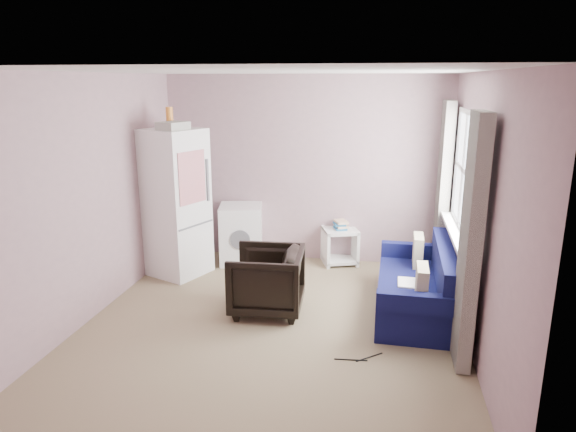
# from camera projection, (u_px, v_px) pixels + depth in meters

# --- Properties ---
(room) EXTENTS (3.84, 4.24, 2.54)m
(room) POSITION_uv_depth(u_px,v_px,m) (274.00, 206.00, 4.91)
(room) COLOR #917E5F
(room) RESTS_ON ground
(armchair) EXTENTS (0.74, 0.78, 0.76)m
(armchair) POSITION_uv_depth(u_px,v_px,m) (267.00, 277.00, 5.47)
(armchair) COLOR black
(armchair) RESTS_ON ground
(fridge) EXTENTS (0.83, 0.83, 2.11)m
(fridge) POSITION_uv_depth(u_px,v_px,m) (176.00, 202.00, 6.43)
(fridge) COLOR white
(fridge) RESTS_ON ground
(washing_machine) EXTENTS (0.67, 0.67, 0.79)m
(washing_machine) POSITION_uv_depth(u_px,v_px,m) (241.00, 233.00, 6.97)
(washing_machine) COLOR white
(washing_machine) RESTS_ON ground
(side_table) EXTENTS (0.56, 0.56, 0.60)m
(side_table) POSITION_uv_depth(u_px,v_px,m) (340.00, 243.00, 6.94)
(side_table) COLOR white
(side_table) RESTS_ON ground
(sofa) EXTENTS (0.79, 1.67, 0.74)m
(sofa) POSITION_uv_depth(u_px,v_px,m) (419.00, 288.00, 5.47)
(sofa) COLOR #10144B
(sofa) RESTS_ON ground
(window_dressing) EXTENTS (0.17, 2.62, 2.18)m
(window_dressing) POSITION_uv_depth(u_px,v_px,m) (455.00, 211.00, 5.30)
(window_dressing) COLOR white
(window_dressing) RESTS_ON ground
(floor_cables) EXTENTS (0.43, 0.20, 0.01)m
(floor_cables) POSITION_uv_depth(u_px,v_px,m) (360.00, 358.00, 4.60)
(floor_cables) COLOR black
(floor_cables) RESTS_ON ground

